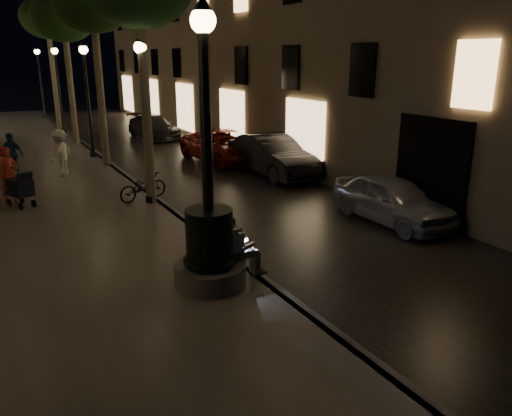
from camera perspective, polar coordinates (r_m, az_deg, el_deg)
ground at (r=22.09m, az=-16.71°, el=4.76°), size 120.00×120.00×0.00m
cobble_lane at (r=22.89m, az=-9.37°, el=5.70°), size 6.00×45.00×0.02m
promenade at (r=21.61m, az=-27.11°, el=3.60°), size 8.00×45.00×0.20m
curb_strip at (r=22.07m, az=-16.73°, el=5.01°), size 0.25×45.00×0.20m
fountain_lamppost at (r=9.46m, az=-5.37°, el=-3.02°), size 1.40×1.40×5.21m
seated_man_laptop at (r=9.82m, az=-2.05°, el=-4.22°), size 0.91×0.31×1.28m
tree_second at (r=20.70m, az=-18.22°, el=21.54°), size 3.00×3.00×7.40m
tree_third at (r=26.55m, az=-21.16°, el=19.68°), size 3.00×3.00×7.20m
tree_far at (r=32.50m, az=-22.78°, el=19.37°), size 3.00×3.00×7.50m
lamp_curb_a at (r=14.83m, az=-12.70°, el=11.99°), size 0.36×0.36×4.81m
lamp_curb_b at (r=22.59m, az=-18.77°, el=13.15°), size 0.36×0.36×4.81m
lamp_curb_c at (r=30.48m, az=-21.74°, el=13.66°), size 0.36×0.36×4.81m
lamp_curb_d at (r=38.41m, az=-23.49°, el=13.95°), size 0.36×0.36×4.81m
stroller at (r=15.97m, az=-25.44°, el=2.17°), size 0.78×1.15×1.18m
car_front at (r=14.22m, az=15.28°, el=0.97°), size 1.55×3.82×1.30m
car_second at (r=19.18m, az=2.00°, el=6.03°), size 1.64×4.67×1.54m
car_third at (r=21.75m, az=-3.58°, el=7.08°), size 2.69×5.05×1.35m
car_rear at (r=28.62m, az=-11.64°, el=9.08°), size 2.13×4.43×1.25m
pedestrian_red at (r=16.24m, az=-26.40°, el=3.30°), size 0.76×0.70×1.75m
pedestrian_white at (r=19.47m, az=-21.43°, el=5.88°), size 1.22×1.24×1.71m
pedestrian_blue at (r=20.32m, az=-26.17°, el=5.54°), size 0.96×0.88×1.57m
bicycle at (r=15.56m, az=-12.80°, el=2.42°), size 1.70×0.99×0.84m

